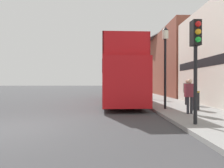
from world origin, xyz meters
TOP-DOWN VIEW (x-y plane):
  - ground_plane at (0.00, 21.00)m, footprint 144.00×144.00m
  - sidewalk at (7.50, 18.00)m, footprint 3.49×108.00m
  - brick_terrace_rear at (12.25, 19.46)m, footprint 6.00×19.98m
  - tour_bus at (4.10, 8.09)m, footprint 2.79×10.40m
  - parked_car_ahead_of_bus at (4.62, 16.87)m, footprint 1.91×4.15m
  - pedestrian_second at (7.02, 2.14)m, footprint 0.41×0.23m
  - pedestrian_third at (8.38, 5.41)m, footprint 0.42×0.23m
  - traffic_signal at (6.29, 0.13)m, footprint 0.28×0.42m
  - lamp_post_nearest at (6.40, 3.71)m, footprint 0.35×0.35m
  - lamp_post_second at (6.44, 10.76)m, footprint 0.35×0.35m
  - litter_bin at (7.84, 3.32)m, footprint 0.48×0.48m

SIDE VIEW (x-z plane):
  - ground_plane at x=0.00m, z-range 0.00..0.00m
  - sidewalk at x=7.50m, z-range 0.00..0.14m
  - litter_bin at x=7.84m, z-range 0.17..1.15m
  - parked_car_ahead_of_bus at x=4.62m, z-range -0.06..1.53m
  - pedestrian_second at x=7.02m, z-range 0.30..1.88m
  - pedestrian_third at x=8.38m, z-range 0.30..1.91m
  - tour_bus at x=4.10m, z-range -0.23..3.97m
  - traffic_signal at x=6.29m, z-range 0.96..4.48m
  - lamp_post_second at x=6.44m, z-range 0.98..5.28m
  - lamp_post_nearest at x=6.40m, z-range 1.00..5.45m
  - brick_terrace_rear at x=12.25m, z-range 0.00..9.84m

